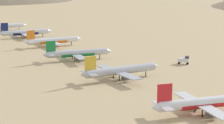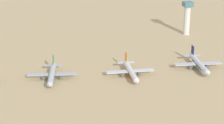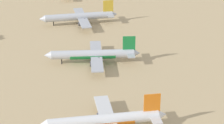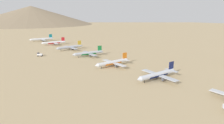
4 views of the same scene
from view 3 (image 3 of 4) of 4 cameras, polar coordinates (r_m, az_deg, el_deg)
name	(u,v)px [view 3 (image 3 of 4)]	position (r m, az deg, el deg)	size (l,w,h in m)	color
ground_plane	(89,64)	(163.47, -2.95, -0.21)	(1800.00, 1800.00, 0.00)	tan
parked_jet_2	(80,17)	(204.75, -4.19, 5.91)	(36.74, 29.79, 10.61)	#B2B7C1
parked_jet_3	(94,55)	(162.53, -2.41, 0.98)	(35.73, 29.23, 10.34)	#B2B7C1
parked_jet_4	(105,120)	(121.16, -0.94, -7.60)	(35.99, 29.25, 10.38)	silver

